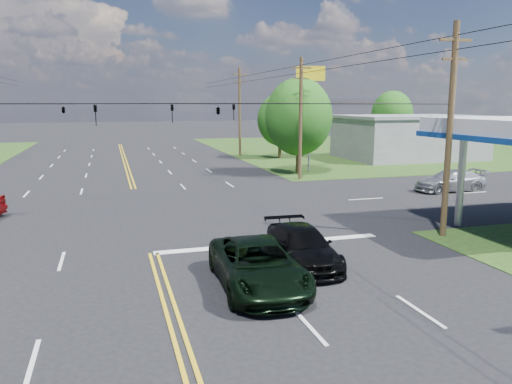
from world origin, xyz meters
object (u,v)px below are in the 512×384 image
object	(u,v)px
tree_right_b	(280,120)
pickup_dkgreen	(258,265)
retail_ne	(408,138)
tree_right_a	(299,117)
pole_right_far	(240,111)
tree_far_r	(392,114)
pole_ne	(301,117)
suv_black	(302,246)
pole_se	(450,129)

from	to	relation	value
tree_right_b	pickup_dkgreen	size ratio (longest dim) A/B	1.27
retail_ne	tree_right_b	xyz separation A→B (m)	(-13.50, 4.00, 2.02)
tree_right_a	tree_right_b	xyz separation A→B (m)	(2.50, 12.00, -0.65)
retail_ne	tree_right_b	bearing A→B (deg)	163.50
pole_right_far	tree_far_r	bearing A→B (deg)	5.44
pole_ne	pickup_dkgreen	world-z (taller)	pole_ne
retail_ne	tree_far_r	world-z (taller)	tree_far_r
pole_ne	tree_right_b	world-z (taller)	pole_ne
tree_right_a	tree_right_b	distance (m)	12.27
retail_ne	pickup_dkgreen	world-z (taller)	retail_ne
tree_far_r	suv_black	bearing A→B (deg)	-125.04
pole_ne	tree_right_b	size ratio (longest dim) A/B	1.34
retail_ne	pole_se	bearing A→B (deg)	-120.38
pole_right_far	pickup_dkgreen	xyz separation A→B (m)	(-10.00, -40.79, -4.39)
pole_se	pickup_dkgreen	world-z (taller)	pole_se
pole_ne	suv_black	xyz separation A→B (m)	(-7.72, -19.96, -4.20)
tree_right_a	tree_right_b	size ratio (longest dim) A/B	1.15
pole_se	pole_right_far	xyz separation A→B (m)	(0.00, 37.00, 0.25)
pole_ne	pickup_dkgreen	size ratio (longest dim) A/B	1.70
retail_ne	tree_right_a	xyz separation A→B (m)	(-16.00, -8.00, 2.67)
tree_right_b	pole_ne	bearing A→B (deg)	-103.13
tree_far_r	pickup_dkgreen	size ratio (longest dim) A/B	1.37
tree_right_a	pole_se	bearing A→B (deg)	-92.73
retail_ne	pole_ne	distance (m)	20.43
pole_right_far	suv_black	xyz separation A→B (m)	(-7.72, -38.96, -4.46)
tree_far_r	pickup_dkgreen	bearing A→B (deg)	-125.92
pole_right_far	tree_right_b	bearing A→B (deg)	-48.81
tree_right_a	tree_far_r	xyz separation A→B (m)	(20.00, 18.00, -0.33)
retail_ne	tree_right_b	world-z (taller)	tree_right_b
retail_ne	pickup_dkgreen	size ratio (longest dim) A/B	2.51
tree_far_r	tree_right_b	bearing A→B (deg)	-161.08
pole_right_far	suv_black	world-z (taller)	pole_right_far
pole_ne	tree_far_r	size ratio (longest dim) A/B	1.25
pickup_dkgreen	suv_black	distance (m)	2.92
pole_se	pole_ne	size ratio (longest dim) A/B	1.00
retail_ne	tree_right_b	size ratio (longest dim) A/B	1.98
tree_right_a	suv_black	world-z (taller)	tree_right_a
tree_right_b	tree_far_r	xyz separation A→B (m)	(17.50, 6.00, 0.33)
suv_black	retail_ne	bearing A→B (deg)	54.02
pickup_dkgreen	retail_ne	bearing A→B (deg)	52.86
pole_ne	tree_right_a	xyz separation A→B (m)	(1.00, 3.00, -0.05)
retail_ne	pole_se	size ratio (longest dim) A/B	1.47
retail_ne	pickup_dkgreen	bearing A→B (deg)	-129.47
retail_ne	pole_right_far	bearing A→B (deg)	154.80
pole_se	suv_black	xyz separation A→B (m)	(-7.72, -1.96, -4.20)
pole_se	tree_right_b	world-z (taller)	pole_se
pole_se	pickup_dkgreen	distance (m)	11.47
pole_ne	tree_right_a	bearing A→B (deg)	71.57
tree_right_a	suv_black	xyz separation A→B (m)	(-8.72, -22.96, -4.16)
tree_right_b	pickup_dkgreen	xyz separation A→B (m)	(-13.50, -36.79, -3.44)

